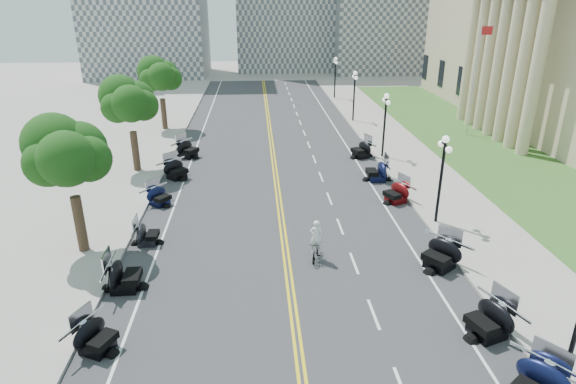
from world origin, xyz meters
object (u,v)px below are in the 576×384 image
object	(u,v)px
bicycle	(316,250)
flagpole	(474,81)
motorcycle_n_3	(539,384)
cyclist_rider	(316,224)

from	to	relation	value
bicycle	flagpole	bearing A→B (deg)	68.81
flagpole	motorcycle_n_3	size ratio (longest dim) A/B	4.57
motorcycle_n_3	bicycle	xyz separation A→B (m)	(-5.77, 9.35, -0.27)
motorcycle_n_3	bicycle	size ratio (longest dim) A/B	1.31
bicycle	motorcycle_n_3	bearing A→B (deg)	-41.81
flagpole	motorcycle_n_3	world-z (taller)	flagpole
motorcycle_n_3	cyclist_rider	bearing A→B (deg)	174.53
cyclist_rider	bicycle	bearing A→B (deg)	-0.00
flagpole	cyclist_rider	size ratio (longest dim) A/B	5.80
bicycle	cyclist_rider	distance (m)	1.36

